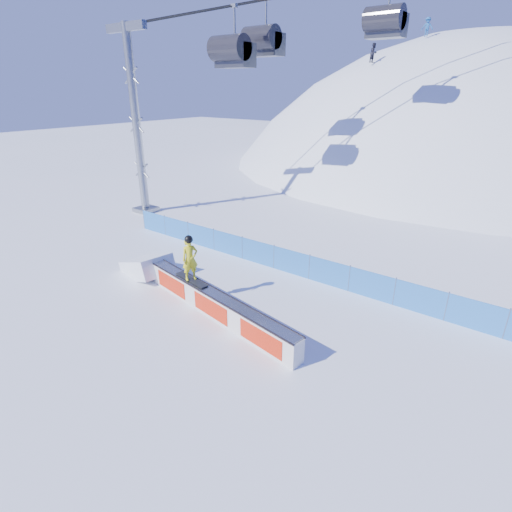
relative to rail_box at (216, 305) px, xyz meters
The scene contains 7 objects.
ground 0.80m from the rail_box, 69.77° to the left, with size 160.00×160.00×0.00m, color white.
snow_hill 46.43m from the rail_box, 89.71° to the left, with size 64.00×64.00×64.00m.
safety_fence 5.09m from the rail_box, 87.58° to the left, with size 22.05×0.05×1.30m.
rail_box is the anchor object (origin of this frame).
snow_ramp 5.36m from the rail_box, behind, with size 2.49×1.66×0.93m, color white, non-canonical shape.
snowboarder 2.17m from the rail_box, behind, with size 1.89×0.78×1.95m.
distant_skiers 33.57m from the rail_box, 88.23° to the left, with size 17.61×7.62×5.61m.
Camera 1 is at (9.19, -10.43, 8.34)m, focal length 28.00 mm.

